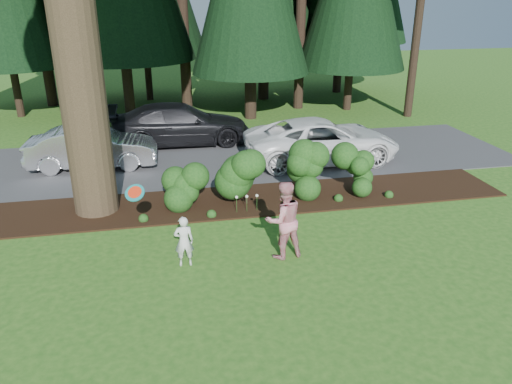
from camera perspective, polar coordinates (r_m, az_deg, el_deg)
The scene contains 11 objects.
ground at distance 12.58m, azimuth 2.31°, elevation -6.73°, with size 80.00×80.00×0.00m, color #265719.
mulch_bed at distance 15.43m, azimuth -0.53°, elevation -0.92°, with size 16.00×2.50×0.05m, color black.
driveway at distance 19.36m, azimuth -2.94°, elevation 3.90°, with size 22.00×6.00×0.03m, color #38383A.
shrub_row at distance 15.19m, azimuth 2.39°, elevation 1.86°, with size 6.53×1.60×1.61m.
lily_cluster at distance 14.42m, azimuth -1.06°, elevation -0.60°, with size 0.69×0.09×0.57m.
car_silver_wagon at distance 19.00m, azimuth -18.21°, elevation 4.87°, with size 1.59×4.56×1.50m, color silver.
car_white_suv at distance 18.88m, azimuth 7.57°, elevation 5.86°, with size 2.66×5.77×1.60m, color white.
car_dark_suv at distance 21.16m, azimuth -8.66°, elevation 7.68°, with size 2.35×5.78×1.68m, color black.
child at distance 11.79m, azimuth -8.23°, elevation -5.60°, with size 0.46×0.30×1.26m, color silver.
adult at distance 11.93m, azimuth 3.17°, elevation -3.21°, with size 0.95×0.74×1.94m, color #BD193B.
frisbee at distance 11.62m, azimuth -13.68°, elevation -0.08°, with size 0.51×0.39×0.38m.
Camera 1 is at (-2.69, -10.68, 6.08)m, focal length 35.00 mm.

